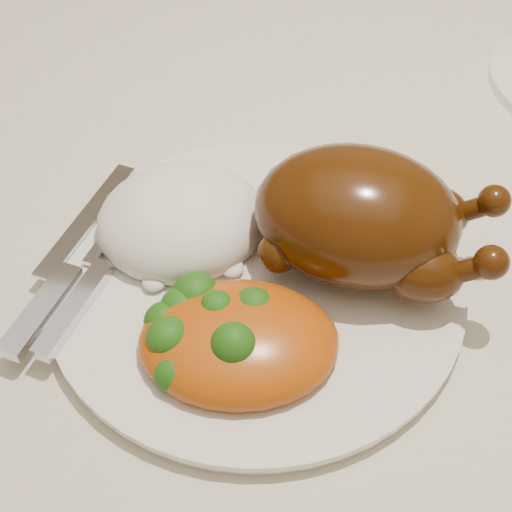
# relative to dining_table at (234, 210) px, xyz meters

# --- Properties ---
(floor) EXTENTS (4.00, 4.00, 0.00)m
(floor) POSITION_rel_dining_table_xyz_m (0.00, 0.00, -0.67)
(floor) COLOR brown
(floor) RESTS_ON ground
(dining_table) EXTENTS (1.60, 0.90, 0.76)m
(dining_table) POSITION_rel_dining_table_xyz_m (0.00, 0.00, 0.00)
(dining_table) COLOR brown
(dining_table) RESTS_ON floor
(tablecloth) EXTENTS (1.73, 1.03, 0.18)m
(tablecloth) POSITION_rel_dining_table_xyz_m (0.00, 0.00, 0.07)
(tablecloth) COLOR beige
(tablecloth) RESTS_ON dining_table
(dinner_plate) EXTENTS (0.39, 0.39, 0.01)m
(dinner_plate) POSITION_rel_dining_table_xyz_m (0.06, -0.18, 0.11)
(dinner_plate) COLOR white
(dinner_plate) RESTS_ON tablecloth
(roast_chicken) EXTENTS (0.18, 0.12, 0.09)m
(roast_chicken) POSITION_rel_dining_table_xyz_m (0.13, -0.16, 0.16)
(roast_chicken) COLOR #411E07
(roast_chicken) RESTS_ON dinner_plate
(rice_mound) EXTENTS (0.17, 0.16, 0.07)m
(rice_mound) POSITION_rel_dining_table_xyz_m (-0.01, -0.15, 0.13)
(rice_mound) COLOR white
(rice_mound) RESTS_ON dinner_plate
(mac_and_cheese) EXTENTS (0.15, 0.12, 0.06)m
(mac_and_cheese) POSITION_rel_dining_table_xyz_m (0.05, -0.25, 0.13)
(mac_and_cheese) COLOR #B24C0B
(mac_and_cheese) RESTS_ON dinner_plate
(cutlery) EXTENTS (0.06, 0.20, 0.01)m
(cutlery) POSITION_rel_dining_table_xyz_m (-0.07, -0.21, 0.12)
(cutlery) COLOR silver
(cutlery) RESTS_ON dinner_plate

